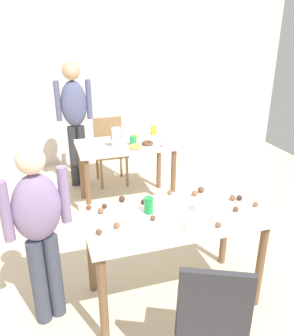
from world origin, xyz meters
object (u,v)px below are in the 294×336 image
(dining_table_far, at_px, (126,153))
(mixing_bowl, at_px, (198,224))
(chair_near_table, at_px, (212,314))
(person_adult_far, at_px, (75,114))
(pitcher_far, at_px, (116,138))
(dining_table_near, at_px, (174,227))
(chair_far_table, at_px, (110,146))
(person_girl_near, at_px, (39,225))
(soda_can, at_px, (149,205))

(dining_table_far, xyz_separation_m, mixing_bowl, (0.02, -1.89, 0.16))
(mixing_bowl, bearing_deg, chair_near_table, -103.70)
(chair_near_table, distance_m, person_adult_far, 3.08)
(person_adult_far, bearing_deg, pitcher_far, -65.39)
(dining_table_near, xyz_separation_m, pitcher_far, (-0.08, 1.54, 0.22))
(chair_near_table, bearing_deg, person_adult_far, 97.45)
(chair_far_table, bearing_deg, dining_table_far, -84.97)
(dining_table_near, relative_size, chair_far_table, 1.48)
(dining_table_near, xyz_separation_m, chair_near_table, (-0.04, -0.69, -0.15))
(dining_table_far, relative_size, person_girl_near, 0.84)
(person_adult_far, relative_size, mixing_bowl, 9.92)
(chair_near_table, distance_m, person_girl_near, 1.20)
(mixing_bowl, bearing_deg, person_adult_far, 101.19)
(chair_far_table, height_order, person_girl_near, person_girl_near)
(dining_table_near, distance_m, pitcher_far, 1.56)
(soda_can, bearing_deg, pitcher_far, 86.31)
(person_adult_far, xyz_separation_m, pitcher_far, (0.36, -0.78, -0.11))
(dining_table_near, relative_size, person_adult_far, 0.80)
(dining_table_near, distance_m, person_adult_far, 2.38)
(dining_table_far, bearing_deg, dining_table_near, -91.81)
(dining_table_near, height_order, chair_far_table, chair_far_table)
(chair_near_table, xyz_separation_m, person_adult_far, (-0.39, 3.01, 0.48))
(chair_near_table, bearing_deg, dining_table_near, 86.39)
(person_girl_near, bearing_deg, mixing_bowl, -17.36)
(chair_far_table, relative_size, mixing_bowl, 5.36)
(person_adult_far, bearing_deg, dining_table_far, -53.60)
(dining_table_far, relative_size, person_adult_far, 0.69)
(dining_table_near, bearing_deg, person_adult_far, 100.67)
(mixing_bowl, xyz_separation_m, pitcher_far, (-0.15, 1.77, 0.07))
(dining_table_far, relative_size, pitcher_far, 4.98)
(person_adult_far, distance_m, pitcher_far, 0.87)
(chair_far_table, bearing_deg, dining_table_near, -89.83)
(person_girl_near, height_order, person_adult_far, person_adult_far)
(dining_table_near, xyz_separation_m, soda_can, (-0.17, 0.07, 0.17))
(person_adult_far, bearing_deg, person_girl_near, -102.26)
(chair_near_table, xyz_separation_m, chair_far_table, (0.04, 3.02, 0.00))
(mixing_bowl, bearing_deg, pitcher_far, 94.74)
(dining_table_near, bearing_deg, pitcher_far, 92.94)
(dining_table_near, relative_size, dining_table_far, 1.16)
(dining_table_near, distance_m, mixing_bowl, 0.29)
(person_girl_near, xyz_separation_m, mixing_bowl, (0.99, -0.31, 0.01))
(chair_near_table, bearing_deg, dining_table_far, 87.66)
(person_girl_near, distance_m, pitcher_far, 1.69)
(chair_near_table, height_order, person_girl_near, person_girl_near)
(pitcher_far, bearing_deg, person_adult_far, 114.61)
(person_girl_near, distance_m, soda_can, 0.75)
(dining_table_far, relative_size, soda_can, 9.12)
(dining_table_near, distance_m, soda_can, 0.25)
(dining_table_near, xyz_separation_m, chair_far_table, (-0.01, 2.33, -0.15))
(mixing_bowl, relative_size, soda_can, 1.33)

